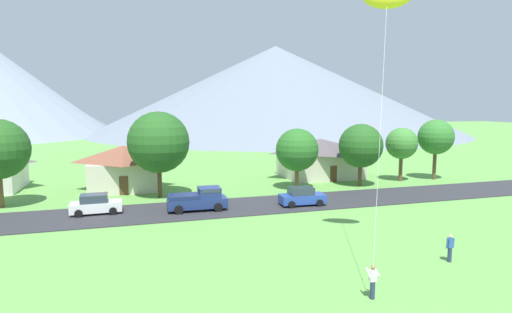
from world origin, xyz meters
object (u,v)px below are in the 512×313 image
at_px(pickup_truck_navy_west_side, 199,199).
at_px(house_left_center, 124,167).
at_px(parked_car_blue_west_end, 302,197).
at_px(parked_car_white_mid_west, 96,204).
at_px(tree_near_left, 159,142).
at_px(tree_far_right, 297,150).
at_px(watcher_person, 450,248).
at_px(tree_left_of_center, 361,146).
at_px(house_leftmost, 320,157).
at_px(tree_right_of_center, 436,137).
at_px(tree_near_right, 402,144).

bearing_deg(pickup_truck_navy_west_side, house_left_center, 117.68).
relative_size(house_left_center, parked_car_blue_west_end, 1.84).
distance_m(parked_car_blue_west_end, parked_car_white_mid_west, 18.26).
relative_size(tree_near_left, tree_far_right, 1.28).
bearing_deg(tree_near_left, watcher_person, -56.70).
distance_m(house_left_center, tree_left_of_center, 26.96).
distance_m(house_leftmost, tree_far_right, 9.22).
relative_size(tree_near_left, tree_right_of_center, 1.15).
xyz_separation_m(house_left_center, tree_right_of_center, (37.51, -4.82, 2.82)).
relative_size(tree_near_right, pickup_truck_navy_west_side, 1.26).
bearing_deg(parked_car_blue_west_end, house_left_center, 140.47).
relative_size(house_left_center, watcher_person, 4.69).
bearing_deg(parked_car_blue_west_end, tree_left_of_center, 34.68).
relative_size(house_leftmost, tree_far_right, 1.50).
relative_size(tree_left_of_center, pickup_truck_navy_west_side, 1.37).
relative_size(house_left_center, tree_left_of_center, 1.09).
relative_size(house_leftmost, house_left_center, 1.29).
xyz_separation_m(tree_near_left, pickup_truck_navy_west_side, (2.89, -6.73, -4.56)).
relative_size(house_leftmost, tree_left_of_center, 1.41).
bearing_deg(parked_car_blue_west_end, tree_right_of_center, 21.04).
height_order(house_leftmost, tree_near_right, tree_near_right).
bearing_deg(house_leftmost, pickup_truck_navy_west_side, -143.69).
xyz_separation_m(tree_near_right, parked_car_blue_west_end, (-16.80, -8.54, -3.79)).
height_order(tree_left_of_center, parked_car_white_mid_west, tree_left_of_center).
bearing_deg(tree_near_left, pickup_truck_navy_west_side, -66.73).
distance_m(parked_car_blue_west_end, watcher_person, 15.87).
distance_m(house_left_center, tree_near_left, 7.24).
height_order(tree_near_right, watcher_person, tree_near_right).
xyz_separation_m(house_left_center, tree_far_right, (18.42, -5.74, 1.87)).
relative_size(tree_right_of_center, tree_near_right, 1.15).
bearing_deg(parked_car_white_mid_west, watcher_person, -40.34).
xyz_separation_m(tree_near_left, tree_left_of_center, (22.67, -0.50, -0.94)).
distance_m(house_leftmost, tree_right_of_center, 14.57).
relative_size(house_left_center, tree_right_of_center, 1.04).
bearing_deg(pickup_truck_navy_west_side, house_leftmost, 36.31).
bearing_deg(pickup_truck_navy_west_side, tree_left_of_center, 17.50).
distance_m(house_leftmost, tree_near_right, 10.18).
relative_size(tree_right_of_center, parked_car_blue_west_end, 1.77).
bearing_deg(tree_right_of_center, parked_car_blue_west_end, -158.96).
relative_size(tree_right_of_center, parked_car_white_mid_west, 1.79).
height_order(house_leftmost, pickup_truck_navy_west_side, house_leftmost).
xyz_separation_m(house_left_center, tree_near_right, (32.71, -4.59, 2.12)).
distance_m(tree_left_of_center, tree_right_of_center, 11.40).
bearing_deg(tree_right_of_center, tree_far_right, -177.25).
bearing_deg(tree_right_of_center, tree_left_of_center, -173.99).
bearing_deg(parked_car_white_mid_west, house_left_center, 78.56).
relative_size(tree_near_right, parked_car_white_mid_west, 1.56).
height_order(tree_near_right, parked_car_blue_west_end, tree_near_right).
distance_m(tree_near_left, tree_left_of_center, 22.69).
bearing_deg(house_leftmost, tree_near_left, -162.71).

